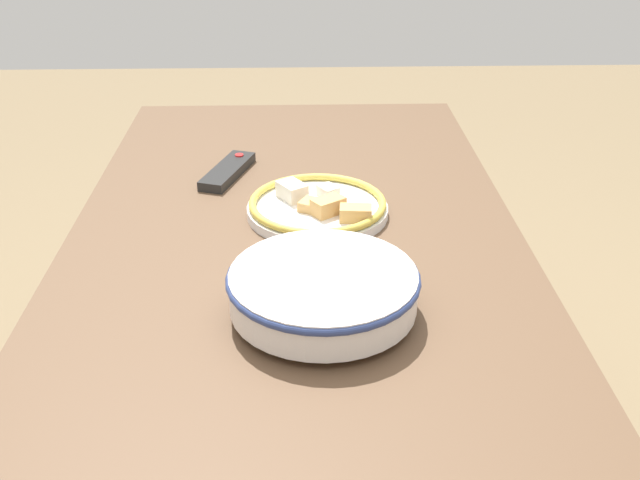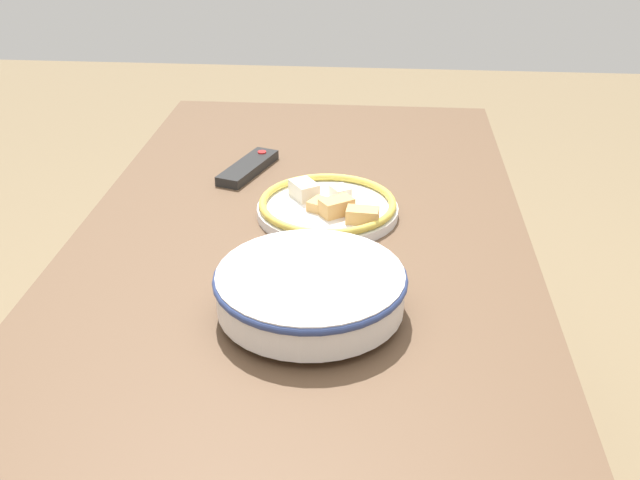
% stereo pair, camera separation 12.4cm
% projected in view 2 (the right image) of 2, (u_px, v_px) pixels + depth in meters
% --- Properties ---
extents(dining_table, '(1.60, 0.81, 0.76)m').
position_uv_depth(dining_table, '(298.00, 289.00, 1.33)').
color(dining_table, brown).
rests_on(dining_table, ground_plane).
extents(noodle_bowl, '(0.28, 0.28, 0.07)m').
position_uv_depth(noodle_bowl, '(310.00, 289.00, 1.10)').
color(noodle_bowl, silver).
rests_on(noodle_bowl, dining_table).
extents(food_plate, '(0.27, 0.27, 0.05)m').
position_uv_depth(food_plate, '(328.00, 207.00, 1.40)').
color(food_plate, white).
rests_on(food_plate, dining_table).
extents(tv_remote, '(0.19, 0.11, 0.02)m').
position_uv_depth(tv_remote, '(248.00, 167.00, 1.59)').
color(tv_remote, black).
rests_on(tv_remote, dining_table).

